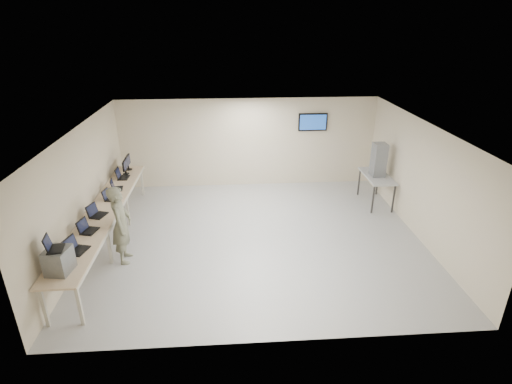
{
  "coord_description": "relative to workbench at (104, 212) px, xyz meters",
  "views": [
    {
      "loc": [
        -0.62,
        -8.62,
        5.02
      ],
      "look_at": [
        0.0,
        0.2,
        1.15
      ],
      "focal_mm": 28.0,
      "sensor_mm": 36.0,
      "label": 1
    }
  ],
  "objects": [
    {
      "name": "laptop_1",
      "position": [
        -0.06,
        -1.05,
        0.15
      ],
      "size": [
        0.38,
        0.42,
        0.29
      ],
      "rotation": [
        0.0,
        0.0,
        -0.24
      ],
      "color": "black",
      "rests_on": "workbench"
    },
    {
      "name": "monitor_far",
      "position": [
        -0.01,
        2.69,
        0.33
      ],
      "size": [
        0.19,
        0.44,
        0.43
      ],
      "color": "black",
      "rests_on": "workbench"
    },
    {
      "name": "laptop_5",
      "position": [
        -0.06,
        2.0,
        0.15
      ],
      "size": [
        0.32,
        0.38,
        0.3
      ],
      "rotation": [
        0.0,
        0.0,
        -0.01
      ],
      "color": "black",
      "rests_on": "workbench"
    },
    {
      "name": "soldier",
      "position": [
        0.58,
        -0.78,
        0.07
      ],
      "size": [
        0.48,
        0.68,
        1.79
      ],
      "primitive_type": "imported",
      "rotation": [
        0.0,
        0.0,
        1.65
      ],
      "color": "#595E4C",
      "rests_on": "ground"
    },
    {
      "name": "room",
      "position": [
        3.62,
        0.06,
        0.58
      ],
      "size": [
        8.01,
        7.01,
        2.81
      ],
      "color": "silver",
      "rests_on": "ground"
    },
    {
      "name": "laptop_on_box",
      "position": [
        -0.11,
        -2.49,
        0.6
      ],
      "size": [
        0.32,
        0.37,
        0.26
      ],
      "rotation": [
        0.0,
        0.0,
        0.15
      ],
      "color": "black",
      "rests_on": "equipment_box"
    },
    {
      "name": "laptop_3",
      "position": [
        -0.02,
        0.58,
        0.14
      ],
      "size": [
        0.34,
        0.38,
        0.27
      ],
      "rotation": [
        0.0,
        0.0,
        -0.19
      ],
      "color": "black",
      "rests_on": "workbench"
    },
    {
      "name": "monitor_near",
      "position": [
        -0.01,
        2.33,
        0.32
      ],
      "size": [
        0.19,
        0.42,
        0.41
      ],
      "color": "black",
      "rests_on": "workbench"
    },
    {
      "name": "equipment_box",
      "position": [
        -0.06,
        -2.49,
        0.3
      ],
      "size": [
        0.44,
        0.49,
        0.46
      ],
      "primitive_type": "cube",
      "rotation": [
        0.0,
        0.0,
        -0.15
      ],
      "color": "slate",
      "rests_on": "workbench"
    },
    {
      "name": "laptop_0",
      "position": [
        -0.04,
        -1.83,
        0.15
      ],
      "size": [
        0.41,
        0.45,
        0.31
      ],
      "rotation": [
        0.0,
        0.0,
        -0.26
      ],
      "color": "black",
      "rests_on": "workbench"
    },
    {
      "name": "laptop_4",
      "position": [
        -0.03,
        1.21,
        0.14
      ],
      "size": [
        0.33,
        0.38,
        0.27
      ],
      "rotation": [
        0.0,
        0.0,
        0.16
      ],
      "color": "black",
      "rests_on": "workbench"
    },
    {
      "name": "workbench",
      "position": [
        0.0,
        0.0,
        0.0
      ],
      "size": [
        0.76,
        6.0,
        0.9
      ],
      "color": "tan",
      "rests_on": "ground"
    },
    {
      "name": "side_table",
      "position": [
        7.19,
        1.76,
        -0.02
      ],
      "size": [
        0.68,
        1.46,
        0.88
      ],
      "color": "#AAAAAA",
      "rests_on": "ground"
    },
    {
      "name": "storage_bins",
      "position": [
        7.17,
        1.76,
        0.52
      ],
      "size": [
        0.36,
        0.4,
        0.95
      ],
      "color": "gray",
      "rests_on": "side_table"
    },
    {
      "name": "laptop_2",
      "position": [
        -0.08,
        -0.32,
        0.15
      ],
      "size": [
        0.41,
        0.44,
        0.29
      ],
      "rotation": [
        0.0,
        0.0,
        -0.3
      ],
      "color": "black",
      "rests_on": "workbench"
    }
  ]
}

